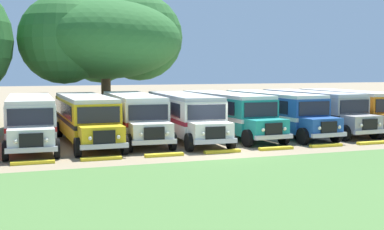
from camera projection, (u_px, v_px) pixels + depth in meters
ground_plane at (220, 152)px, 27.58m from camera, size 220.00×220.00×0.00m
foreground_grass_strip at (299, 183)px, 20.06m from camera, size 80.00×11.79×0.01m
parked_bus_slot_1 at (30, 118)px, 29.75m from camera, size 2.98×10.88×2.82m
parked_bus_slot_2 at (86, 117)px, 30.78m from camera, size 2.83×10.86×2.82m
parked_bus_slot_3 at (134, 114)px, 32.34m from camera, size 3.05×10.89×2.82m
parked_bus_slot_4 at (184, 114)px, 32.59m from camera, size 3.01×10.88×2.82m
parked_bus_slot_5 at (228, 112)px, 34.13m from camera, size 3.21×10.91×2.82m
parked_bus_slot_6 at (275, 111)px, 34.97m from camera, size 3.30×10.93×2.82m
parked_bus_slot_7 at (313, 109)px, 36.49m from camera, size 3.20×10.91×2.82m
parked_bus_slot_8 at (349, 108)px, 37.58m from camera, size 2.75×10.85×2.82m
curb_wheelstop_1 at (33, 163)px, 24.10m from camera, size 2.00×0.36×0.15m
curb_wheelstop_2 at (101, 159)px, 25.16m from camera, size 2.00×0.36×0.15m
curb_wheelstop_3 at (164, 155)px, 26.22m from camera, size 2.00×0.36×0.15m
curb_wheelstop_4 at (222, 152)px, 27.28m from camera, size 2.00×0.36×0.15m
curb_wheelstop_5 at (276, 148)px, 28.34m from camera, size 2.00×0.36×0.15m
curb_wheelstop_6 at (326, 145)px, 29.40m from camera, size 2.00×0.36×0.15m
curb_wheelstop_7 at (372, 143)px, 30.46m from camera, size 2.00×0.36×0.15m
broad_shade_tree at (105, 40)px, 41.40m from camera, size 13.39×11.80×10.65m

